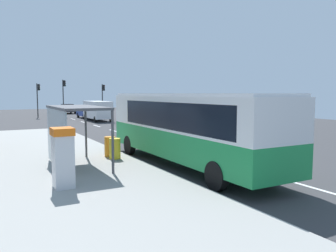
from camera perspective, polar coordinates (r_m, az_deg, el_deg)
The scene contains 21 objects.
ground_plane at distance 29.21m, azimuth -9.59°, elevation -0.89°, with size 56.00×92.00×0.04m, color #38383A.
sidewalk_platform at distance 16.06m, azimuth -17.22°, elevation -5.92°, with size 6.20×30.00×0.18m, color #999993.
lane_stripe_seg_0 at distance 12.65m, azimuth 23.36°, elevation -9.59°, with size 0.16×2.20×0.01m, color silver.
lane_stripe_seg_1 at distance 16.11m, azimuth 9.15°, elevation -6.00°, with size 0.16×2.20×0.01m, color silver.
lane_stripe_seg_2 at distance 20.22m, azimuth 0.42°, elevation -3.58°, with size 0.16×2.20×0.01m, color silver.
lane_stripe_seg_3 at distance 24.67m, azimuth -5.23°, elevation -1.95°, with size 0.16×2.20×0.01m, color silver.
lane_stripe_seg_4 at distance 29.29m, azimuth -9.13°, elevation -0.81°, with size 0.16×2.20×0.01m, color silver.
lane_stripe_seg_5 at distance 34.02m, azimuth -11.95°, elevation 0.01°, with size 0.16×2.20×0.01m, color silver.
lane_stripe_seg_6 at distance 38.82m, azimuth -14.08°, elevation 0.63°, with size 0.16×2.20×0.01m, color silver.
lane_stripe_seg_7 at distance 43.66m, azimuth -15.74°, elevation 1.12°, with size 0.16×2.20×0.01m, color silver.
bus at distance 14.76m, azimuth 3.12°, elevation 0.22°, with size 2.57×11.02×3.21m.
white_van at distance 40.25m, azimuth -11.81°, elevation 2.76°, with size 2.07×5.22×2.30m.
sedan_near at distance 44.96m, azimuth -13.47°, elevation 2.30°, with size 1.85×4.41×1.52m.
sedan_far at distance 56.30m, azimuth -16.60°, elevation 2.84°, with size 1.85×4.41×1.52m.
ticket_machine at distance 11.36m, azimuth -17.31°, elevation -5.05°, with size 0.66×0.76×1.94m.
recycling_bin_yellow at distance 15.89m, azimuth -8.97°, elevation -3.78°, with size 0.52×0.52×0.95m, color yellow.
recycling_bin_orange at distance 16.54m, azimuth -9.79°, elevation -3.43°, with size 0.52×0.52×0.95m, color orange.
traffic_light_near_side at distance 48.99m, azimuth -10.92°, elevation 5.21°, with size 0.49×0.28×4.50m.
traffic_light_far_side at distance 47.87m, azimuth -21.11°, elevation 4.94°, with size 0.49×0.28×4.51m.
traffic_light_median at distance 49.24m, azimuth -17.20°, elevation 5.49°, with size 0.49×0.28×5.09m.
bus_shelter at distance 14.32m, azimuth -16.30°, elevation 0.86°, with size 1.80×4.00×2.50m.
Camera 1 is at (-9.46, -13.45, 3.21)m, focal length 36.07 mm.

